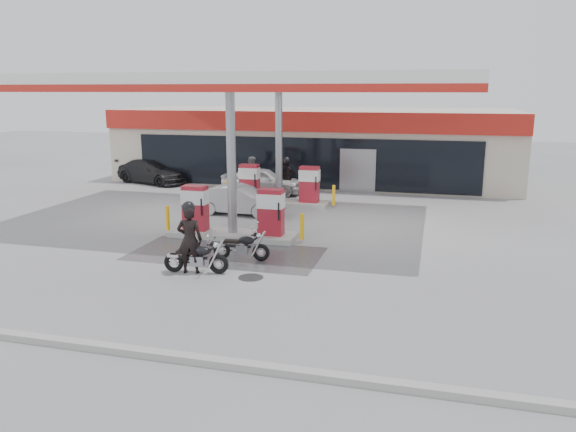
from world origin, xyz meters
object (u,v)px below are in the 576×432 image
object	(u,v)px
parked_car_left	(153,171)
biker_walking	(287,178)
main_motorcycle	(197,258)
attendant	(253,175)
pump_island_near	(233,217)
sedan_white	(262,181)
hatchback_silver	(239,200)
parked_motorcycle	(242,247)
pump_island_far	(279,189)
biker_main	(190,240)

from	to	relation	value
parked_car_left	biker_walking	bearing A→B (deg)	-83.25
main_motorcycle	attendant	size ratio (longest dim) A/B	1.02
pump_island_near	parked_car_left	size ratio (longest dim) A/B	1.14
main_motorcycle	parked_car_left	xyz separation A→B (m)	(-8.85, 13.99, 0.23)
main_motorcycle	sedan_white	distance (m)	12.34
attendant	hatchback_silver	world-z (taller)	attendant
parked_motorcycle	biker_walking	bearing A→B (deg)	93.20
pump_island_near	pump_island_far	size ratio (longest dim) A/B	1.00
main_motorcycle	sedan_white	xyz separation A→B (m)	(-1.92, 12.19, 0.25)
pump_island_near	parked_motorcycle	bearing A→B (deg)	-63.80
attendant	hatchback_silver	bearing A→B (deg)	-162.93
sedan_white	attendant	world-z (taller)	attendant
main_motorcycle	hatchback_silver	world-z (taller)	hatchback_silver
parked_motorcycle	hatchback_silver	world-z (taller)	hatchback_silver
hatchback_silver	parked_motorcycle	bearing A→B (deg)	-157.48
attendant	biker_walking	bearing A→B (deg)	-92.57
pump_island_near	parked_car_left	xyz separation A→B (m)	(-8.44, 10.00, -0.06)
biker_walking	sedan_white	bearing A→B (deg)	162.07
pump_island_far	hatchback_silver	bearing A→B (deg)	-113.34
pump_island_far	biker_walking	world-z (taller)	same
parked_motorcycle	attendant	distance (m)	11.43
pump_island_far	parked_motorcycle	distance (m)	8.58
biker_main	hatchback_silver	bearing A→B (deg)	-93.59
parked_motorcycle	attendant	xyz separation A→B (m)	(-3.29, 10.94, 0.52)
sedan_white	hatchback_silver	distance (m)	4.63
main_motorcycle	parked_car_left	world-z (taller)	parked_car_left
main_motorcycle	sedan_white	world-z (taller)	sedan_white
hatchback_silver	biker_walking	distance (m)	4.68
pump_island_far	biker_walking	bearing A→B (deg)	96.10
biker_main	attendant	distance (m)	12.67
biker_walking	hatchback_silver	bearing A→B (deg)	-117.80
pump_island_far	parked_car_left	bearing A→B (deg)	154.64
parked_car_left	hatchback_silver	bearing A→B (deg)	-111.72
pump_island_near	sedan_white	xyz separation A→B (m)	(-1.52, 8.20, -0.03)
sedan_white	hatchback_silver	world-z (taller)	sedan_white
main_motorcycle	parked_motorcycle	xyz separation A→B (m)	(0.82, 1.50, -0.02)
parked_motorcycle	attendant	bearing A→B (deg)	102.16
parked_motorcycle	biker_walking	world-z (taller)	biker_walking
pump_island_far	attendant	xyz separation A→B (m)	(-2.06, 2.45, 0.21)
biker_walking	biker_main	bearing A→B (deg)	-105.80
sedan_white	biker_walking	distance (m)	1.30
parked_car_left	biker_walking	size ratio (longest dim) A/B	2.53
biker_main	pump_island_far	bearing A→B (deg)	-101.69
pump_island_far	main_motorcycle	bearing A→B (deg)	-87.66
main_motorcycle	parked_car_left	distance (m)	16.55
main_motorcycle	parked_motorcycle	bearing A→B (deg)	53.68
pump_island_far	biker_main	xyz separation A→B (m)	(0.22, -10.02, 0.26)
pump_island_far	parked_motorcycle	size ratio (longest dim) A/B	2.90
biker_main	sedan_white	world-z (taller)	biker_main
main_motorcycle	pump_island_far	bearing A→B (deg)	84.56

